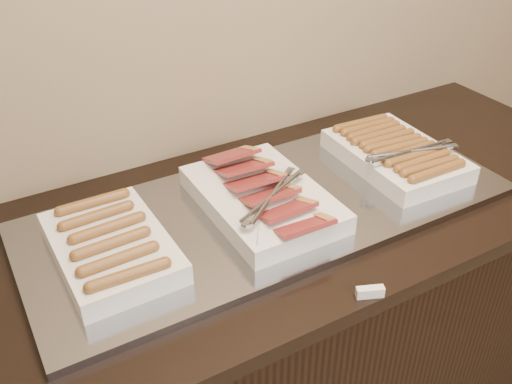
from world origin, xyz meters
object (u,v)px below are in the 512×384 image
warming_tray (271,208)px  dish_right (396,153)px  counter (266,337)px  dish_center (263,197)px  dish_left (111,246)px

warming_tray → dish_right: size_ratio=3.19×
counter → dish_center: 0.50m
dish_right → warming_tray: bearing=-178.4°
counter → dish_center: (-0.02, -0.00, 0.50)m
dish_center → dish_right: bearing=0.3°
counter → warming_tray: 0.46m
counter → dish_right: bearing=-0.5°
counter → warming_tray: (0.01, 0.00, 0.46)m
dish_left → dish_center: size_ratio=0.82×
dish_center → dish_right: size_ratio=1.12×
warming_tray → dish_right: dish_right is taller
warming_tray → dish_center: (-0.03, -0.00, 0.04)m
dish_left → dish_center: (0.38, -0.00, 0.00)m
warming_tray → dish_center: bearing=-172.3°
counter → dish_right: size_ratio=5.47×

